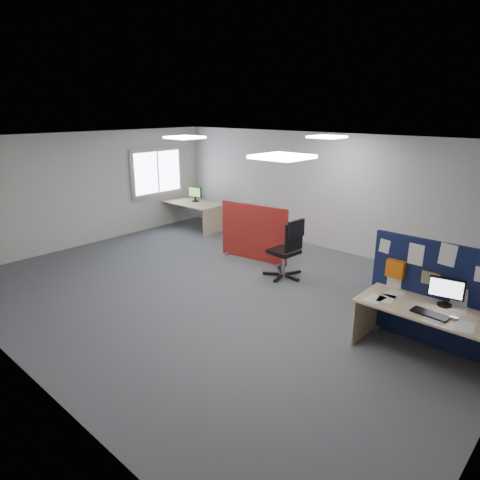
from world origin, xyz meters
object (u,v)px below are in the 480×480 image
Objects in this scene: main_desk at (433,320)px; office_chair at (289,246)px; navy_divider at (435,295)px; monitor_main at (447,291)px; monitor_second at (195,193)px; red_divider at (254,233)px; second_desk at (193,208)px.

main_desk is 1.58× the size of office_chair.
monitor_main is (0.18, -0.18, 0.18)m from navy_divider.
monitor_second is at bearing 161.72° from main_desk.
red_divider is 3.10m from second_desk.
navy_divider is at bearing -15.38° from second_desk.
monitor_main is 0.25× the size of second_desk.
red_divider reaches higher than monitor_main.
navy_divider is 1.13× the size of red_divider.
main_desk is at bearing -71.04° from navy_divider.
monitor_main is 0.37× the size of office_chair.
office_chair is at bearing -17.16° from second_desk.
navy_divider is at bearing 108.96° from main_desk.
red_divider is (-4.35, 1.24, -0.34)m from monitor_main.
navy_divider reaches higher than second_desk.
second_desk is 4.39m from office_chair.
second_desk is at bearing 152.70° from monitor_main.
second_desk is (-7.32, 2.14, -0.39)m from monitor_main.
navy_divider is 1.55× the size of office_chair.
office_chair is at bearing 153.83° from monitor_main.
main_desk is at bearing -26.40° from red_divider.
monitor_second is at bearing 152.11° from monitor_main.
monitor_second reaches higher than second_desk.
monitor_second is at bearing 94.10° from second_desk.
navy_divider is at bearing -7.86° from office_chair.
monitor_second is (-7.33, 2.23, 0.01)m from monitor_main.
monitor_main is 0.97× the size of monitor_second.
second_desk is 3.96× the size of monitor_second.
monitor_main is at bearing -16.32° from second_desk.
monitor_main is 3.25m from office_chair.
second_desk is at bearing -91.11° from monitor_second.
second_desk is (-7.26, 2.32, -0.00)m from main_desk.
red_divider is 1.29m from office_chair.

